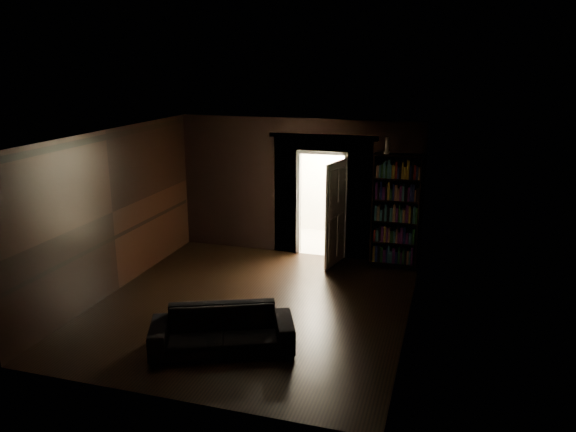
# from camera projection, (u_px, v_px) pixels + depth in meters

# --- Properties ---
(ground) EXTENTS (5.50, 5.50, 0.00)m
(ground) POSITION_uv_depth(u_px,v_px,m) (252.00, 306.00, 9.22)
(ground) COLOR black
(ground) RESTS_ON ground
(room_walls) EXTENTS (5.02, 5.61, 2.84)m
(room_walls) POSITION_uv_depth(u_px,v_px,m) (271.00, 192.00, 9.76)
(room_walls) COLOR black
(room_walls) RESTS_ON ground
(kitchen_alcove) EXTENTS (2.20, 1.80, 2.60)m
(kitchen_alcove) POSITION_uv_depth(u_px,v_px,m) (333.00, 187.00, 12.32)
(kitchen_alcove) COLOR #B4AC9D
(kitchen_alcove) RESTS_ON ground
(sofa) EXTENTS (2.15, 1.55, 0.76)m
(sofa) POSITION_uv_depth(u_px,v_px,m) (222.00, 323.00, 7.77)
(sofa) COLOR black
(sofa) RESTS_ON ground
(bookshelf) EXTENTS (0.92, 0.40, 2.20)m
(bookshelf) POSITION_uv_depth(u_px,v_px,m) (396.00, 211.00, 10.76)
(bookshelf) COLOR black
(bookshelf) RESTS_ON ground
(refrigerator) EXTENTS (0.76, 0.71, 1.65)m
(refrigerator) POSITION_uv_depth(u_px,v_px,m) (359.00, 204.00, 12.42)
(refrigerator) COLOR white
(refrigerator) RESTS_ON ground
(door) EXTENTS (0.23, 0.84, 2.05)m
(door) POSITION_uv_depth(u_px,v_px,m) (335.00, 214.00, 10.83)
(door) COLOR white
(door) RESTS_ON ground
(figurine) EXTENTS (0.14, 0.14, 0.32)m
(figurine) POSITION_uv_depth(u_px,v_px,m) (387.00, 145.00, 10.47)
(figurine) COLOR silver
(figurine) RESTS_ON bookshelf
(bottles) EXTENTS (0.70, 0.17, 0.28)m
(bottles) POSITION_uv_depth(u_px,v_px,m) (364.00, 161.00, 12.10)
(bottles) COLOR black
(bottles) RESTS_ON refrigerator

